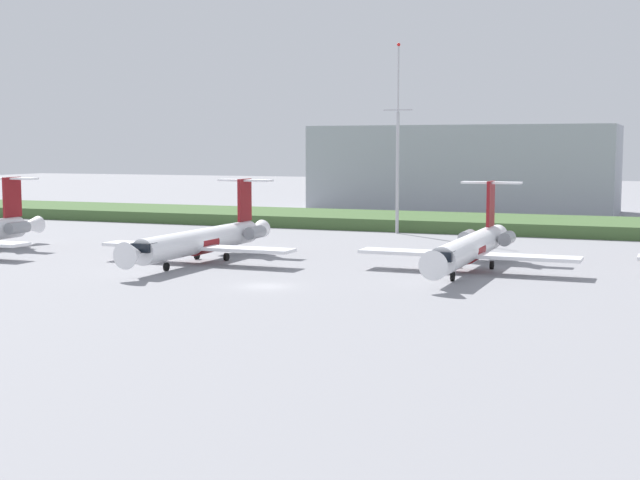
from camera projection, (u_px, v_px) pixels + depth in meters
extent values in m
plane|color=gray|center=(368.00, 251.00, 111.40)|extent=(500.00, 500.00, 0.00)
cube|color=#426033|center=(438.00, 222.00, 143.72)|extent=(320.00, 20.00, 1.86)
cone|color=white|center=(29.00, 226.00, 119.75)|extent=(2.30, 4.00, 2.29)
cube|color=maroon|center=(12.00, 197.00, 116.56)|extent=(0.36, 3.20, 5.20)
cube|color=white|center=(13.00, 178.00, 116.59)|extent=(6.80, 1.80, 0.24)
cylinder|color=gray|center=(18.00, 228.00, 114.46)|extent=(1.50, 3.40, 1.50)
cylinder|color=white|center=(201.00, 241.00, 100.54)|extent=(2.70, 24.00, 2.70)
cone|color=white|center=(133.00, 254.00, 88.05)|extent=(2.70, 3.00, 2.70)
cone|color=white|center=(255.00, 230.00, 113.48)|extent=(2.29, 4.00, 2.29)
cube|color=black|center=(144.00, 247.00, 89.76)|extent=(2.03, 1.80, 0.90)
cylinder|color=maroon|center=(201.00, 242.00, 100.55)|extent=(2.76, 3.60, 2.76)
cube|color=white|center=(151.00, 245.00, 101.84)|extent=(11.00, 3.20, 0.36)
cube|color=white|center=(245.00, 249.00, 97.51)|extent=(11.00, 3.20, 0.36)
cube|color=maroon|center=(245.00, 200.00, 110.30)|extent=(0.36, 3.20, 5.20)
cube|color=white|center=(246.00, 180.00, 110.33)|extent=(6.80, 1.80, 0.24)
cylinder|color=gray|center=(222.00, 231.00, 109.85)|extent=(1.50, 3.40, 1.50)
cylinder|color=gray|center=(255.00, 232.00, 108.20)|extent=(1.50, 3.40, 1.50)
cylinder|color=gray|center=(166.00, 262.00, 93.81)|extent=(0.20, 0.20, 0.65)
cylinder|color=black|center=(166.00, 267.00, 93.86)|extent=(0.30, 0.90, 0.90)
cylinder|color=black|center=(197.00, 255.00, 103.66)|extent=(0.35, 0.90, 0.90)
cylinder|color=black|center=(226.00, 257.00, 102.27)|extent=(0.35, 0.90, 0.90)
cylinder|color=white|center=(469.00, 248.00, 93.48)|extent=(2.70, 24.00, 2.70)
cone|color=white|center=(437.00, 264.00, 81.00)|extent=(2.70, 3.00, 2.70)
cone|color=white|center=(495.00, 236.00, 106.43)|extent=(2.30, 4.00, 2.29)
cube|color=black|center=(443.00, 256.00, 82.71)|extent=(2.02, 1.80, 0.90)
cylinder|color=maroon|center=(469.00, 249.00, 93.50)|extent=(2.76, 3.60, 2.76)
cube|color=white|center=(412.00, 252.00, 94.78)|extent=(11.00, 3.20, 0.36)
cube|color=white|center=(525.00, 257.00, 90.46)|extent=(11.00, 3.20, 0.36)
cube|color=maroon|center=(491.00, 204.00, 103.24)|extent=(0.36, 3.20, 5.20)
cube|color=white|center=(492.00, 183.00, 103.27)|extent=(6.80, 1.80, 0.24)
cylinder|color=gray|center=(467.00, 237.00, 102.79)|extent=(1.50, 3.40, 1.50)
cylinder|color=gray|center=(507.00, 238.00, 101.15)|extent=(1.50, 3.40, 1.50)
cylinder|color=gray|center=(453.00, 271.00, 86.75)|extent=(0.20, 0.20, 0.65)
cylinder|color=black|center=(453.00, 277.00, 86.81)|extent=(0.30, 0.90, 0.90)
cylinder|color=black|center=(456.00, 263.00, 96.60)|extent=(0.35, 0.90, 0.90)
cylinder|color=black|center=(492.00, 265.00, 95.21)|extent=(0.35, 0.90, 0.90)
cylinder|color=#B2B2B7|center=(397.00, 173.00, 133.68)|extent=(0.50, 0.50, 17.89)
cylinder|color=#B2B2B7|center=(398.00, 80.00, 132.26)|extent=(0.28, 0.28, 9.63)
cube|color=#B2B2B7|center=(398.00, 110.00, 132.71)|extent=(4.40, 0.20, 0.20)
sphere|color=red|center=(399.00, 45.00, 131.73)|extent=(0.50, 0.50, 0.50)
cube|color=#9EA3AD|center=(464.00, 169.00, 178.81)|extent=(58.59, 22.99, 16.94)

